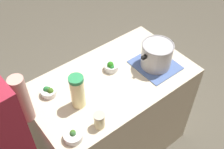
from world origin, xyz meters
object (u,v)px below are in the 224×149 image
(broccoli_bowl_front, at_px, (73,136))
(broccoli_bowl_back, at_px, (49,91))
(mason_jar, at_px, (99,120))
(broccoli_bowl_center, at_px, (111,67))
(lemonade_pitcher, at_px, (77,91))
(cooking_pot, at_px, (157,55))

(broccoli_bowl_front, height_order, broccoli_bowl_back, broccoli_bowl_back)
(mason_jar, height_order, broccoli_bowl_back, mason_jar)
(broccoli_bowl_front, xyz_separation_m, broccoli_bowl_center, (-0.55, -0.33, 0.01))
(broccoli_bowl_center, bearing_deg, lemonade_pitcher, 18.58)
(broccoli_bowl_back, bearing_deg, broccoli_bowl_center, 171.17)
(broccoli_bowl_front, xyz_separation_m, broccoli_bowl_back, (-0.06, -0.40, 0.00))
(cooking_pot, bearing_deg, broccoli_bowl_center, -29.92)
(mason_jar, bearing_deg, lemonade_pitcher, -88.54)
(cooking_pot, bearing_deg, broccoli_bowl_front, 10.36)
(lemonade_pitcher, distance_m, broccoli_bowl_center, 0.41)
(mason_jar, relative_size, broccoli_bowl_front, 0.94)
(broccoli_bowl_center, bearing_deg, mason_jar, 43.75)
(lemonade_pitcher, bearing_deg, broccoli_bowl_front, 49.20)
(broccoli_bowl_center, bearing_deg, broccoli_bowl_back, -8.83)
(broccoli_bowl_front, bearing_deg, broccoli_bowl_back, -98.12)
(lemonade_pitcher, xyz_separation_m, broccoli_bowl_front, (0.17, 0.20, -0.10))
(cooking_pot, distance_m, broccoli_bowl_back, 0.83)
(cooking_pot, distance_m, broccoli_bowl_center, 0.35)
(lemonade_pitcher, relative_size, broccoli_bowl_back, 2.27)
(lemonade_pitcher, bearing_deg, broccoli_bowl_back, -60.20)
(broccoli_bowl_front, height_order, broccoli_bowl_center, broccoli_bowl_center)
(lemonade_pitcher, height_order, mason_jar, lemonade_pitcher)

